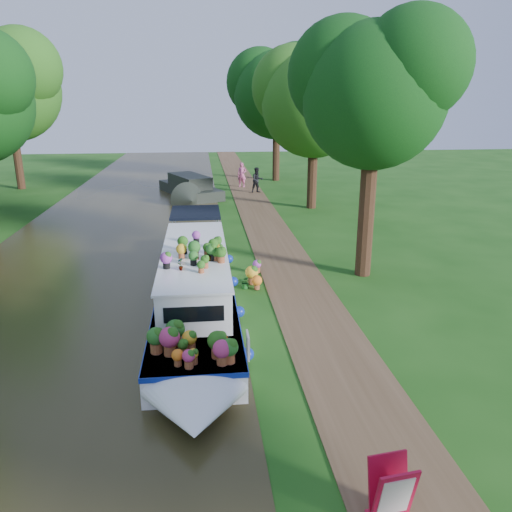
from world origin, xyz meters
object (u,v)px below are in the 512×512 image
at_px(second_boat, 190,188).
at_px(sandwich_board, 391,495).
at_px(pedestrian_pink, 242,175).
at_px(pedestrian_dark, 257,180).
at_px(plant_boat, 196,283).

distance_m(second_boat, sandwich_board, 27.81).
xyz_separation_m(pedestrian_pink, pedestrian_dark, (0.86, -2.54, -0.02)).
distance_m(pedestrian_pink, pedestrian_dark, 2.68).
bearing_deg(plant_boat, pedestrian_dark, 78.37).
distance_m(plant_boat, pedestrian_pink, 22.75).
height_order(plant_boat, pedestrian_pink, plant_boat).
bearing_deg(pedestrian_pink, sandwich_board, -73.05).
xyz_separation_m(plant_boat, second_boat, (-0.50, 19.18, -0.28)).
relative_size(second_boat, sandwich_board, 7.66).
bearing_deg(second_boat, pedestrian_dark, -13.61).
relative_size(sandwich_board, pedestrian_dark, 0.59).
relative_size(sandwich_board, pedestrian_pink, 0.58).
bearing_deg(sandwich_board, pedestrian_dark, 79.79).
distance_m(plant_boat, pedestrian_dark, 20.40).
relative_size(pedestrian_pink, pedestrian_dark, 1.03).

